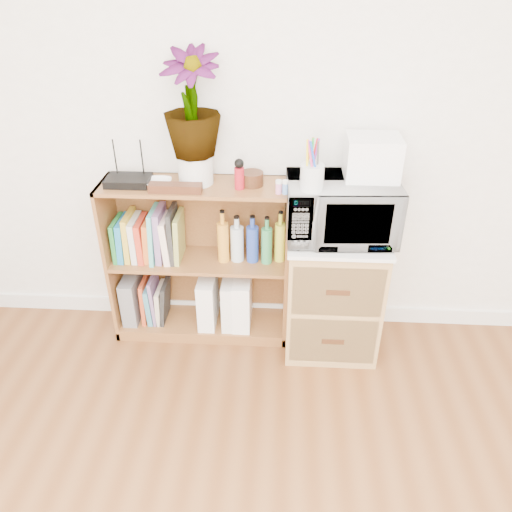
{
  "coord_description": "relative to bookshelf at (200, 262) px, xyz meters",
  "views": [
    {
      "loc": [
        0.11,
        -0.26,
        1.97
      ],
      "look_at": [
        -0.02,
        1.95,
        0.62
      ],
      "focal_mm": 35.0,
      "sensor_mm": 36.0,
      "label": 1
    }
  ],
  "objects": [
    {
      "name": "skirting_board",
      "position": [
        0.35,
        0.14,
        -0.42
      ],
      "size": [
        4.0,
        0.02,
        0.1
      ],
      "primitive_type": "cube",
      "color": "white",
      "rests_on": "ground"
    },
    {
      "name": "bookshelf",
      "position": [
        0.0,
        0.0,
        0.0
      ],
      "size": [
        1.0,
        0.3,
        0.95
      ],
      "primitive_type": "cube",
      "color": "brown",
      "rests_on": "ground"
    },
    {
      "name": "wicker_unit",
      "position": [
        0.75,
        -0.08,
        -0.12
      ],
      "size": [
        0.5,
        0.45,
        0.7
      ],
      "primitive_type": "cube",
      "color": "#9E7542",
      "rests_on": "ground"
    },
    {
      "name": "microwave",
      "position": [
        0.75,
        -0.08,
        0.4
      ],
      "size": [
        0.57,
        0.4,
        0.3
      ],
      "primitive_type": "imported",
      "rotation": [
        0.0,
        0.0,
        0.06
      ],
      "color": "silver",
      "rests_on": "wicker_unit"
    },
    {
      "name": "pen_cup",
      "position": [
        0.59,
        -0.19,
        0.61
      ],
      "size": [
        0.11,
        0.11,
        0.12
      ],
      "primitive_type": "cylinder",
      "color": "silver",
      "rests_on": "microwave"
    },
    {
      "name": "small_appliance",
      "position": [
        0.88,
        -0.03,
        0.65
      ],
      "size": [
        0.26,
        0.21,
        0.2
      ],
      "primitive_type": "cube",
      "color": "white",
      "rests_on": "microwave"
    },
    {
      "name": "router",
      "position": [
        -0.34,
        -0.02,
        0.5
      ],
      "size": [
        0.22,
        0.15,
        0.04
      ],
      "primitive_type": "cube",
      "color": "black",
      "rests_on": "bookshelf"
    },
    {
      "name": "white_bowl",
      "position": [
        -0.18,
        -0.03,
        0.49
      ],
      "size": [
        0.13,
        0.13,
        0.03
      ],
      "primitive_type": "imported",
      "color": "white",
      "rests_on": "bookshelf"
    },
    {
      "name": "plant_pot",
      "position": [
        0.01,
        0.02,
        0.55
      ],
      "size": [
        0.18,
        0.18,
        0.15
      ],
      "primitive_type": "cylinder",
      "color": "silver",
      "rests_on": "bookshelf"
    },
    {
      "name": "potted_plant",
      "position": [
        0.01,
        0.02,
        0.88
      ],
      "size": [
        0.29,
        0.29,
        0.51
      ],
      "primitive_type": "imported",
      "color": "#396B2B",
      "rests_on": "plant_pot"
    },
    {
      "name": "trinket_box",
      "position": [
        -0.08,
        -0.1,
        0.5
      ],
      "size": [
        0.26,
        0.07,
        0.04
      ],
      "primitive_type": "cube",
      "color": "#371A0F",
      "rests_on": "bookshelf"
    },
    {
      "name": "kokeshi_doll",
      "position": [
        0.24,
        -0.04,
        0.53
      ],
      "size": [
        0.05,
        0.05,
        0.11
      ],
      "primitive_type": "cylinder",
      "color": "#A41420",
      "rests_on": "bookshelf"
    },
    {
      "name": "wooden_bowl",
      "position": [
        0.3,
        0.01,
        0.51
      ],
      "size": [
        0.12,
        0.12,
        0.07
      ],
      "primitive_type": "cylinder",
      "color": "#341F0E",
      "rests_on": "bookshelf"
    },
    {
      "name": "paint_jars",
      "position": [
        0.47,
        -0.09,
        0.5
      ],
      "size": [
        0.12,
        0.04,
        0.06
      ],
      "primitive_type": "cube",
      "color": "#D87881",
      "rests_on": "bookshelf"
    },
    {
      "name": "file_box",
      "position": [
        -0.42,
        0.0,
        -0.26
      ],
      "size": [
        0.09,
        0.23,
        0.28
      ],
      "primitive_type": "cube",
      "color": "slate",
      "rests_on": "bookshelf"
    },
    {
      "name": "magazine_holder_left",
      "position": [
        0.04,
        -0.01,
        -0.25
      ],
      "size": [
        0.1,
        0.25,
        0.31
      ],
      "primitive_type": "cube",
      "color": "white",
      "rests_on": "bookshelf"
    },
    {
      "name": "magazine_holder_mid",
      "position": [
        0.17,
        -0.01,
        -0.25
      ],
      "size": [
        0.1,
        0.24,
        0.3
      ],
      "primitive_type": "cube",
      "color": "white",
      "rests_on": "bookshelf"
    },
    {
      "name": "magazine_holder_right",
      "position": [
        0.24,
        -0.01,
        -0.25
      ],
      "size": [
        0.1,
        0.25,
        0.31
      ],
      "primitive_type": "cube",
      "color": "white",
      "rests_on": "bookshelf"
    },
    {
      "name": "cookbooks",
      "position": [
        -0.27,
        0.0,
        0.16
      ],
      "size": [
        0.38,
        0.2,
        0.3
      ],
      "color": "#207932",
      "rests_on": "bookshelf"
    },
    {
      "name": "liquor_bottles",
      "position": [
        0.29,
        0.0,
        0.16
      ],
      "size": [
        0.37,
        0.07,
        0.3
      ],
      "color": "orange",
      "rests_on": "bookshelf"
    },
    {
      "name": "lower_books",
      "position": [
        -0.28,
        0.0,
        -0.28
      ],
      "size": [
        0.16,
        0.19,
        0.3
      ],
      "color": "#BE4421",
      "rests_on": "bookshelf"
    }
  ]
}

